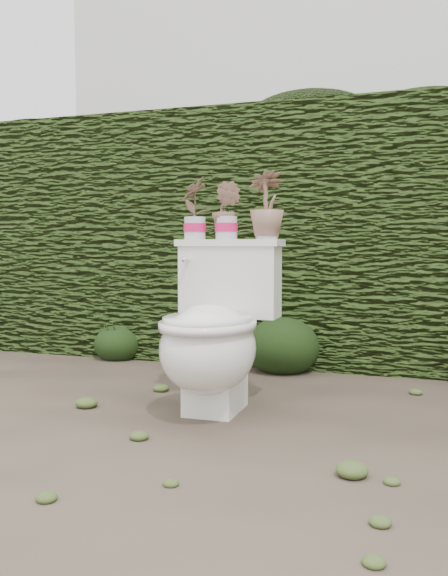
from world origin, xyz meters
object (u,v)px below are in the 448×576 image
(toilet, at_px, (214,334))
(potted_plant_right, at_px, (267,207))
(potted_plant_left, at_px, (195,210))
(potted_plant_center, at_px, (226,212))

(toilet, xyz_separation_m, potted_plant_right, (0.18, 0.24, 0.57))
(potted_plant_left, relative_size, potted_plant_right, 0.95)
(toilet, distance_m, potted_plant_right, 0.65)
(potted_plant_left, height_order, potted_plant_right, potted_plant_right)
(toilet, height_order, potted_plant_right, potted_plant_right)
(potted_plant_center, distance_m, potted_plant_right, 0.20)
(toilet, height_order, potted_plant_center, potted_plant_center)
(toilet, relative_size, potted_plant_left, 2.70)
(potted_plant_left, distance_m, potted_plant_center, 0.16)
(potted_plant_left, bearing_deg, potted_plant_right, 99.52)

